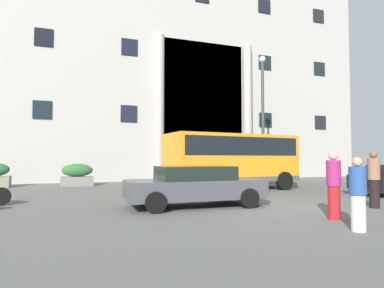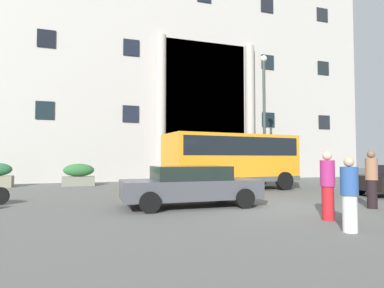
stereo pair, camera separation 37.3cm
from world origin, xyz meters
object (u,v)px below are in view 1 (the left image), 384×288
(hedge_planter_east, at_px, (77,175))
(pedestrian_woman_dark_dress, at_px, (358,194))
(pedestrian_woman_with_bag, at_px, (374,179))
(pedestrian_man_red_shirt, at_px, (334,185))
(bus_stop_sign, at_px, (291,158))
(hedge_planter_entrance_right, at_px, (258,170))
(orange_minibus, at_px, (231,157))
(lamppost_plaza_centre, at_px, (263,109))
(parked_hatchback_near, at_px, (194,185))

(hedge_planter_east, distance_m, pedestrian_woman_dark_dress, 15.15)
(pedestrian_woman_with_bag, bearing_deg, pedestrian_man_red_shirt, -52.69)
(pedestrian_man_red_shirt, bearing_deg, bus_stop_sign, -4.21)
(pedestrian_woman_with_bag, xyz_separation_m, pedestrian_woman_dark_dress, (-3.18, -2.35, -0.12))
(pedestrian_man_red_shirt, relative_size, pedestrian_woman_with_bag, 0.96)
(bus_stop_sign, distance_m, hedge_planter_entrance_right, 3.69)
(hedge_planter_entrance_right, distance_m, pedestrian_man_red_shirt, 14.62)
(pedestrian_man_red_shirt, bearing_deg, pedestrian_woman_with_bag, -39.97)
(bus_stop_sign, relative_size, pedestrian_woman_with_bag, 1.40)
(hedge_planter_entrance_right, bearing_deg, orange_minibus, -131.45)
(hedge_planter_east, bearing_deg, orange_minibus, -33.04)
(bus_stop_sign, distance_m, lamppost_plaza_centre, 3.47)
(pedestrian_woman_with_bag, bearing_deg, orange_minibus, -152.35)
(bus_stop_sign, bearing_deg, orange_minibus, -159.85)
(pedestrian_man_red_shirt, relative_size, lamppost_plaza_centre, 0.22)
(hedge_planter_east, distance_m, parked_hatchback_near, 10.12)
(pedestrian_woman_with_bag, relative_size, pedestrian_woman_dark_dress, 1.14)
(hedge_planter_entrance_right, relative_size, parked_hatchback_near, 0.45)
(hedge_planter_east, xyz_separation_m, parked_hatchback_near, (3.67, -9.43, 0.08))
(orange_minibus, xyz_separation_m, lamppost_plaza_centre, (3.49, 2.63, 2.98))
(bus_stop_sign, distance_m, pedestrian_woman_with_bag, 9.33)
(orange_minibus, xyz_separation_m, parked_hatchback_near, (-3.67, -4.65, -0.95))
(pedestrian_woman_dark_dress, relative_size, lamppost_plaza_centre, 0.20)
(orange_minibus, distance_m, pedestrian_man_red_shirt, 8.11)
(orange_minibus, bearing_deg, pedestrian_man_red_shirt, -103.29)
(bus_stop_sign, height_order, hedge_planter_entrance_right, bus_stop_sign)
(bus_stop_sign, bearing_deg, pedestrian_woman_with_bag, -110.96)
(pedestrian_man_red_shirt, height_order, lamppost_plaza_centre, lamppost_plaza_centre)
(pedestrian_woman_dark_dress, bearing_deg, lamppost_plaza_centre, 96.70)
(hedge_planter_east, xyz_separation_m, pedestrian_woman_dark_dress, (5.77, -14.01, 0.19))
(hedge_planter_east, relative_size, pedestrian_woman_dark_dress, 1.10)
(orange_minibus, xyz_separation_m, pedestrian_woman_dark_dress, (-1.57, -9.24, -0.84))
(hedge_planter_entrance_right, bearing_deg, pedestrian_woman_dark_dress, -113.42)
(hedge_planter_entrance_right, xyz_separation_m, pedestrian_man_red_shirt, (-5.83, -13.40, 0.13))
(parked_hatchback_near, height_order, pedestrian_woman_with_bag, pedestrian_woman_with_bag)
(parked_hatchback_near, bearing_deg, lamppost_plaza_centre, 45.80)
(bus_stop_sign, bearing_deg, pedestrian_woman_dark_dress, -120.49)
(orange_minibus, xyz_separation_m, pedestrian_woman_with_bag, (1.61, -6.88, -0.72))
(parked_hatchback_near, relative_size, lamppost_plaza_centre, 0.56)
(bus_stop_sign, height_order, parked_hatchback_near, bus_stop_sign)
(hedge_planter_entrance_right, bearing_deg, lamppost_plaza_centre, -114.82)
(orange_minibus, height_order, pedestrian_woman_dark_dress, orange_minibus)
(parked_hatchback_near, bearing_deg, bus_stop_sign, 37.22)
(pedestrian_man_red_shirt, height_order, pedestrian_woman_dark_dress, pedestrian_man_red_shirt)
(hedge_planter_entrance_right, distance_m, pedestrian_woman_dark_dress, 15.95)
(orange_minibus, bearing_deg, parked_hatchback_near, -134.01)
(pedestrian_woman_with_bag, height_order, lamppost_plaza_centre, lamppost_plaza_centre)
(pedestrian_woman_with_bag, bearing_deg, bus_stop_sign, 173.56)
(pedestrian_man_red_shirt, distance_m, pedestrian_woman_with_bag, 2.90)
(orange_minibus, bearing_deg, pedestrian_woman_dark_dress, -105.37)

